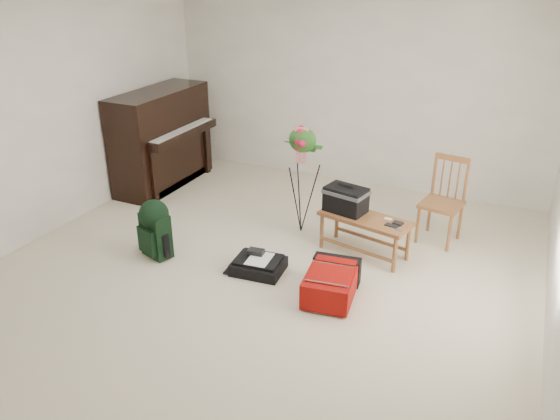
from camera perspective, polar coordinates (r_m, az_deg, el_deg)
The scene contains 10 objects.
floor at distance 5.22m, azimuth -2.48°, elevation -6.95°, with size 5.00×5.50×0.01m, color beige.
wall_back at distance 7.15m, azimuth 7.71°, elevation 12.47°, with size 5.00×0.04×2.50m, color white.
wall_left at distance 6.22m, azimuth -23.91°, elevation 8.74°, with size 0.04×5.50×2.50m, color white.
piano at distance 7.31m, azimuth -12.18°, elevation 7.11°, with size 0.71×1.50×1.25m.
bench at distance 5.49m, azimuth 7.36°, elevation 0.38°, with size 0.97×0.55×0.71m.
dining_chair at distance 5.93m, azimuth 16.60°, elevation 0.86°, with size 0.46×0.46×0.91m.
red_suitcase at distance 4.92m, azimuth 5.55°, elevation -7.33°, with size 0.49×0.67×0.26m.
black_duffel at distance 5.27m, azimuth -2.27°, elevation -5.73°, with size 0.51×0.42×0.20m.
green_backpack at distance 5.56m, azimuth -12.96°, elevation -1.63°, with size 0.35×0.32×0.61m.
flower_stand at distance 5.82m, azimuth 2.29°, elevation 3.05°, with size 0.44×0.44×1.22m.
Camera 1 is at (2.08, -3.93, 2.74)m, focal length 35.00 mm.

